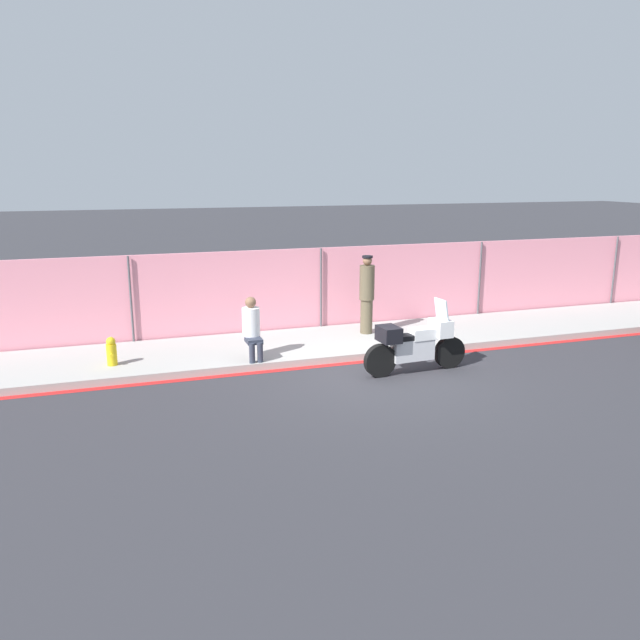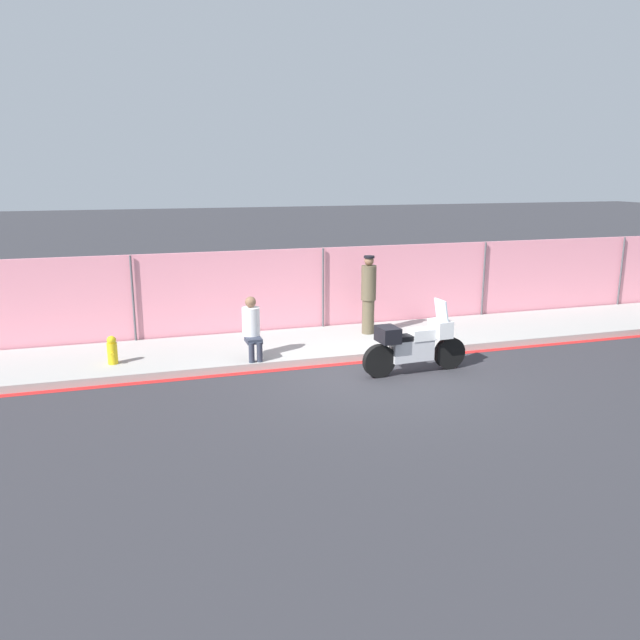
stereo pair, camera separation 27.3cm
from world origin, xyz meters
name	(u,v)px [view 1 (the left image)]	position (x,y,z in m)	size (l,w,h in m)	color
ground_plane	(380,376)	(0.00, 0.00, 0.00)	(120.00, 120.00, 0.00)	#2D2D33
sidewalk	(339,342)	(0.00, 2.35, 0.08)	(33.34, 2.58, 0.15)	#9E9E99
curb_paint_stripe	(361,362)	(0.00, 0.97, 0.00)	(33.34, 0.18, 0.01)	red
storefront_fence	(320,290)	(0.00, 3.73, 1.05)	(31.67, 0.17, 2.10)	pink
motorcycle	(415,344)	(0.76, 0.01, 0.58)	(2.23, 0.57, 1.45)	black
officer_standing	(367,294)	(0.82, 2.66, 1.11)	(0.35, 0.35, 1.85)	brown
person_seated_on_curb	(252,325)	(-2.20, 1.51, 0.86)	(0.37, 0.65, 1.27)	#2D3342
fire_hydrant	(112,351)	(-4.96, 1.90, 0.44)	(0.20, 0.25, 0.58)	gold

